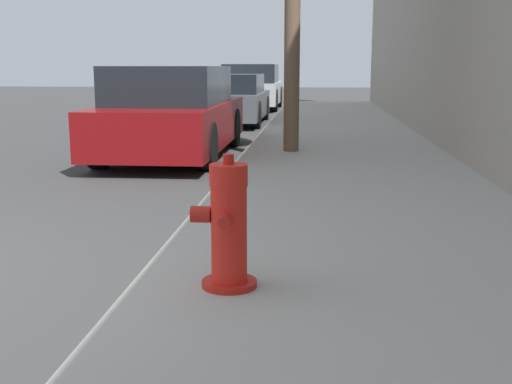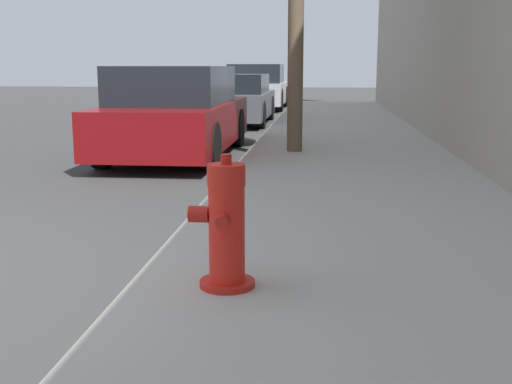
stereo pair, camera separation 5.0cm
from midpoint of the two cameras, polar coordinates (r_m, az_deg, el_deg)
sidewalk_slab at (r=3.83m, az=11.30°, el=-9.41°), size 3.00×40.00×0.16m
fire_hydrant at (r=3.65m, az=-2.89°, el=-3.21°), size 0.38×0.40×0.77m
parked_car_near at (r=10.19m, az=-7.55°, el=6.94°), size 1.73×4.38×1.41m
parked_car_mid at (r=15.98m, az=-2.51°, el=8.22°), size 1.76×3.95×1.22m
parked_car_far at (r=21.42m, az=-0.47°, el=9.27°), size 1.85×3.92×1.47m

